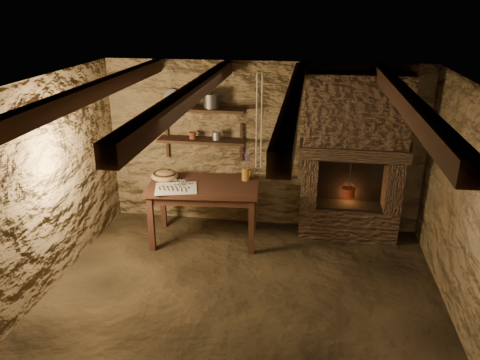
# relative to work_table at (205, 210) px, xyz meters

# --- Properties ---
(floor) EXTENTS (4.50, 4.50, 0.00)m
(floor) POSITION_rel_work_table_xyz_m (0.72, -1.34, -0.45)
(floor) COLOR black
(floor) RESTS_ON ground
(back_wall) EXTENTS (4.50, 0.04, 2.40)m
(back_wall) POSITION_rel_work_table_xyz_m (0.72, 0.66, 0.75)
(back_wall) COLOR brown
(back_wall) RESTS_ON floor
(front_wall) EXTENTS (4.50, 0.04, 2.40)m
(front_wall) POSITION_rel_work_table_xyz_m (0.72, -3.34, 0.75)
(front_wall) COLOR brown
(front_wall) RESTS_ON floor
(left_wall) EXTENTS (0.04, 4.00, 2.40)m
(left_wall) POSITION_rel_work_table_xyz_m (-1.53, -1.34, 0.75)
(left_wall) COLOR brown
(left_wall) RESTS_ON floor
(right_wall) EXTENTS (0.04, 4.00, 2.40)m
(right_wall) POSITION_rel_work_table_xyz_m (2.97, -1.34, 0.75)
(right_wall) COLOR brown
(right_wall) RESTS_ON floor
(ceiling) EXTENTS (4.50, 4.00, 0.04)m
(ceiling) POSITION_rel_work_table_xyz_m (0.72, -1.34, 1.95)
(ceiling) COLOR black
(ceiling) RESTS_ON back_wall
(beam_far_left) EXTENTS (0.14, 3.95, 0.16)m
(beam_far_left) POSITION_rel_work_table_xyz_m (-0.78, -1.34, 1.86)
(beam_far_left) COLOR black
(beam_far_left) RESTS_ON ceiling
(beam_mid_left) EXTENTS (0.14, 3.95, 0.16)m
(beam_mid_left) POSITION_rel_work_table_xyz_m (0.22, -1.34, 1.86)
(beam_mid_left) COLOR black
(beam_mid_left) RESTS_ON ceiling
(beam_mid_right) EXTENTS (0.14, 3.95, 0.16)m
(beam_mid_right) POSITION_rel_work_table_xyz_m (1.22, -1.34, 1.86)
(beam_mid_right) COLOR black
(beam_mid_right) RESTS_ON ceiling
(beam_far_right) EXTENTS (0.14, 3.95, 0.16)m
(beam_far_right) POSITION_rel_work_table_xyz_m (2.22, -1.34, 1.86)
(beam_far_right) COLOR black
(beam_far_right) RESTS_ON ceiling
(shelf_lower) EXTENTS (1.25, 0.30, 0.04)m
(shelf_lower) POSITION_rel_work_table_xyz_m (-0.13, 0.50, 0.85)
(shelf_lower) COLOR black
(shelf_lower) RESTS_ON back_wall
(shelf_upper) EXTENTS (1.25, 0.30, 0.04)m
(shelf_upper) POSITION_rel_work_table_xyz_m (-0.13, 0.50, 1.30)
(shelf_upper) COLOR black
(shelf_upper) RESTS_ON back_wall
(hearth) EXTENTS (1.43, 0.51, 2.30)m
(hearth) POSITION_rel_work_table_xyz_m (1.97, 0.43, 0.77)
(hearth) COLOR #3A291D
(hearth) RESTS_ON floor
(work_table) EXTENTS (1.54, 0.96, 0.84)m
(work_table) POSITION_rel_work_table_xyz_m (0.00, 0.00, 0.00)
(work_table) COLOR black
(work_table) RESTS_ON floor
(linen_cloth) EXTENTS (0.63, 0.56, 0.01)m
(linen_cloth) POSITION_rel_work_table_xyz_m (-0.32, -0.23, 0.39)
(linen_cloth) COLOR beige
(linen_cloth) RESTS_ON work_table
(pewter_cutlery_row) EXTENTS (0.48, 0.29, 0.01)m
(pewter_cutlery_row) POSITION_rel_work_table_xyz_m (-0.32, -0.25, 0.40)
(pewter_cutlery_row) COLOR gray
(pewter_cutlery_row) RESTS_ON linen_cloth
(drinking_glasses) EXTENTS (0.17, 0.05, 0.07)m
(drinking_glasses) POSITION_rel_work_table_xyz_m (-0.30, -0.13, 0.43)
(drinking_glasses) COLOR white
(drinking_glasses) RESTS_ON linen_cloth
(stoneware_jug) EXTENTS (0.13, 0.13, 0.40)m
(stoneware_jug) POSITION_rel_work_table_xyz_m (0.55, 0.22, 0.56)
(stoneware_jug) COLOR #8F631B
(stoneware_jug) RESTS_ON work_table
(wooden_bowl) EXTENTS (0.50, 0.50, 0.13)m
(wooden_bowl) POSITION_rel_work_table_xyz_m (-0.57, 0.09, 0.43)
(wooden_bowl) COLOR olive
(wooden_bowl) RESTS_ON work_table
(iron_stockpot) EXTENTS (0.31, 0.31, 0.18)m
(iron_stockpot) POSITION_rel_work_table_xyz_m (0.03, 0.50, 1.41)
(iron_stockpot) COLOR #312E2C
(iron_stockpot) RESTS_ON shelf_upper
(tin_pan) EXTENTS (0.24, 0.12, 0.23)m
(tin_pan) POSITION_rel_work_table_xyz_m (-0.57, 0.60, 1.43)
(tin_pan) COLOR #A3A49F
(tin_pan) RESTS_ON shelf_upper
(small_kettle) EXTENTS (0.17, 0.13, 0.17)m
(small_kettle) POSITION_rel_work_table_xyz_m (0.08, 0.50, 0.92)
(small_kettle) COLOR #A3A49F
(small_kettle) RESTS_ON shelf_lower
(rusty_tin) EXTENTS (0.12, 0.12, 0.09)m
(rusty_tin) POSITION_rel_work_table_xyz_m (-0.26, 0.50, 0.91)
(rusty_tin) COLOR maroon
(rusty_tin) RESTS_ON shelf_lower
(red_pot) EXTENTS (0.20, 0.20, 0.54)m
(red_pot) POSITION_rel_work_table_xyz_m (1.95, 0.38, 0.24)
(red_pot) COLOR maroon
(red_pot) RESTS_ON hearth
(hanging_ropes) EXTENTS (0.08, 0.08, 1.20)m
(hanging_ropes) POSITION_rel_work_table_xyz_m (0.77, -0.29, 1.35)
(hanging_ropes) COLOR beige
(hanging_ropes) RESTS_ON ceiling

